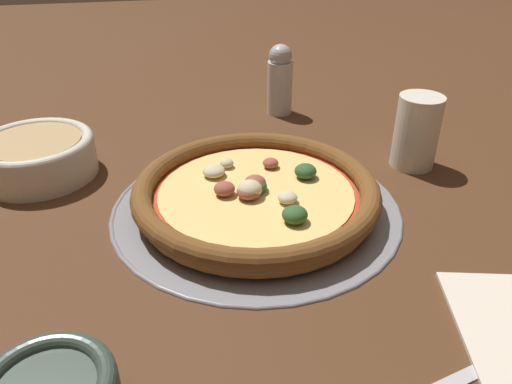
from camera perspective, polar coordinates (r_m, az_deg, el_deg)
ground_plane at (r=0.62m, az=-0.00°, el=-1.88°), size 3.00×3.00×0.00m
pizza_tray at (r=0.62m, az=-0.00°, el=-1.65°), size 0.36×0.36×0.01m
pizza at (r=0.61m, az=0.01°, el=-0.04°), size 0.30×0.30×0.04m
bowl_near at (r=0.75m, az=-23.79°, el=3.93°), size 0.16×0.16×0.06m
drinking_cup at (r=0.74m, az=17.87°, el=6.57°), size 0.06×0.06×0.10m
fork at (r=0.48m, az=25.44°, el=-17.23°), size 0.06×0.16×0.00m
pepper_shaker at (r=0.89m, az=2.75°, el=12.69°), size 0.04×0.04×0.12m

